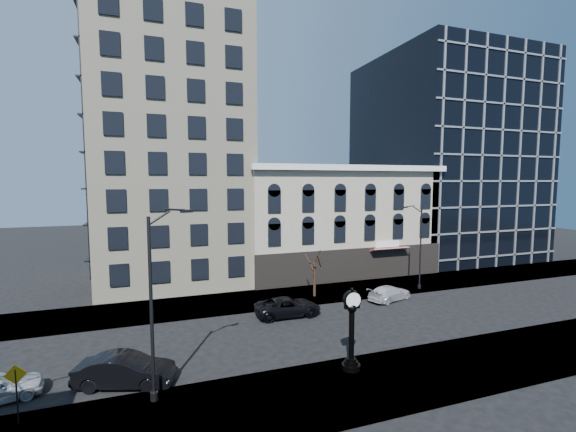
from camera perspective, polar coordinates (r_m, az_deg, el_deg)
name	(u,v)px	position (r m, az deg, el deg)	size (l,w,h in m)	color
ground	(280,334)	(28.50, -1.19, -17.08)	(160.00, 160.00, 0.00)	black
sidewalk_far	(253,300)	(35.73, -5.28, -12.32)	(160.00, 6.00, 0.12)	gray
sidewalk_near	(329,391)	(21.77, 6.03, -24.40)	(160.00, 6.00, 0.12)	gray
cream_tower	(171,101)	(44.82, -16.97, 15.93)	(15.90, 15.40, 42.50)	beige
victorian_row	(334,222)	(45.92, 6.88, -0.84)	(22.60, 11.19, 12.50)	#ADA68E
glass_office	(443,159)	(61.15, 22.02, 7.82)	(20.00, 20.15, 28.00)	black
street_clock	(352,332)	(23.00, 9.39, -16.66)	(1.08, 1.08, 4.75)	black
street_lamp_near	(164,253)	(19.62, -17.89, -5.25)	(2.38, 1.06, 9.56)	black
street_lamp_far	(416,225)	(39.61, 18.40, -1.26)	(2.20, 0.36, 8.49)	black
bare_tree_far	(315,255)	(35.76, 3.98, -5.78)	(3.00, 3.00, 5.15)	#332219
warning_sign	(16,383)	(21.82, -35.30, -19.59)	(0.89, 0.14, 2.73)	black
car_near_b	(125,370)	(23.52, -22.97, -20.31)	(1.77, 5.06, 1.67)	black
car_far_a	(288,307)	(31.72, -0.03, -13.30)	(2.46, 5.33, 1.48)	black
car_far_b	(390,293)	(36.81, 14.83, -10.96)	(1.86, 4.59, 1.33)	silver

